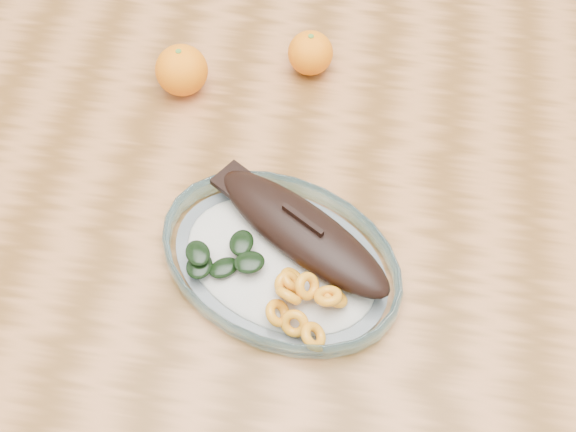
{
  "coord_description": "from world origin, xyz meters",
  "views": [
    {
      "loc": [
        0.09,
        -0.58,
        1.51
      ],
      "look_at": [
        0.01,
        -0.09,
        0.77
      ],
      "focal_mm": 45.0,
      "sensor_mm": 36.0,
      "label": 1
    }
  ],
  "objects": [
    {
      "name": "orange_right",
      "position": [
        -0.0,
        0.18,
        0.78
      ],
      "size": [
        0.06,
        0.06,
        0.06
      ],
      "primitive_type": "sphere",
      "color": "orange",
      "rests_on": "dining_table"
    },
    {
      "name": "orange_left",
      "position": [
        -0.17,
        0.11,
        0.79
      ],
      "size": [
        0.07,
        0.07,
        0.07
      ],
      "primitive_type": "sphere",
      "color": "orange",
      "rests_on": "dining_table"
    },
    {
      "name": "dining_table",
      "position": [
        0.0,
        0.0,
        0.65
      ],
      "size": [
        1.2,
        0.8,
        0.75
      ],
      "color": "brown",
      "rests_on": "ground"
    },
    {
      "name": "ground",
      "position": [
        0.0,
        0.0,
        0.0
      ],
      "size": [
        3.0,
        3.0,
        0.0
      ],
      "primitive_type": "plane",
      "color": "slate",
      "rests_on": "ground"
    },
    {
      "name": "plated_meal",
      "position": [
        0.01,
        -0.15,
        0.77
      ],
      "size": [
        0.7,
        0.7,
        0.08
      ],
      "rotation": [
        0.0,
        0.0,
        -0.38
      ],
      "color": "white",
      "rests_on": "dining_table"
    }
  ]
}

